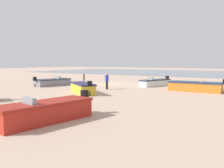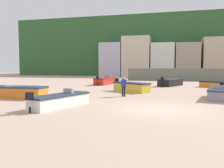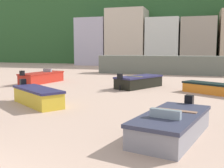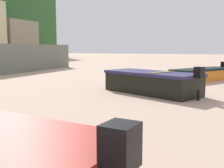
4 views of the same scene
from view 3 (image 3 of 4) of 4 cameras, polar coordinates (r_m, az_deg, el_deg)
headland_hill at (r=70.15m, az=13.05°, el=11.52°), size 90.00×32.00×17.06m
harbor_pier at (r=33.81m, az=14.58°, el=3.80°), size 20.55×2.40×2.21m
townhouse_far_left at (r=54.42m, az=-3.73°, el=8.69°), size 5.77×6.28×8.88m
townhouse_left at (r=52.37m, az=3.17°, el=9.57°), size 7.12×6.10×10.36m
townhouse_centre_left at (r=51.22m, az=10.56°, el=8.48°), size 5.73×6.26×8.50m
townhouse_centre at (r=51.09m, az=17.41°, el=8.21°), size 5.75×6.68×8.39m
boat_yellow_0 at (r=15.19m, az=-15.21°, el=-2.49°), size 3.94×3.28×1.23m
boat_orange_1 at (r=19.46m, az=20.54°, el=-0.89°), size 4.31×3.32×1.05m
boat_black_5 at (r=21.49m, az=5.58°, el=0.49°), size 3.37×4.49×1.23m
boat_grey_6 at (r=9.59m, az=12.35°, el=-8.28°), size 2.60×4.43×1.12m
boat_red_7 at (r=25.24m, az=-14.34°, el=1.32°), size 2.15×4.96×1.26m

